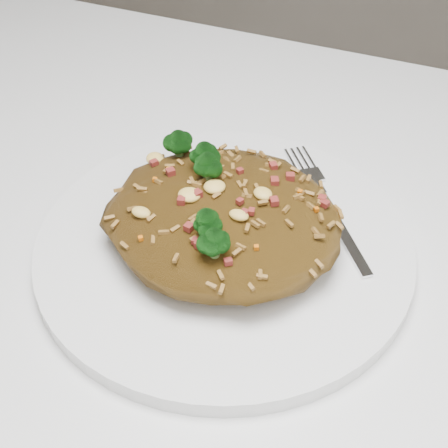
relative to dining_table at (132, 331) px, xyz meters
The scene contains 4 objects.
dining_table is the anchor object (origin of this frame).
plate 0.13m from the dining_table, 28.59° to the left, with size 0.29×0.29×0.01m, color white.
fried_rice 0.16m from the dining_table, 28.74° to the left, with size 0.18×0.16×0.07m.
fork 0.20m from the dining_table, 35.43° to the left, with size 0.11×0.14×0.00m.
Camera 1 is at (0.20, -0.28, 1.10)m, focal length 50.00 mm.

